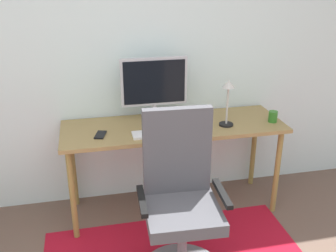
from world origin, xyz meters
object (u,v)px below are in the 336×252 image
computer_mouse (204,128)px  cell_phone (100,135)px  office_chair (181,215)px  keyboard (162,133)px  desk (174,134)px  monitor (154,84)px  desk_lamp (228,95)px  coffee_cup (273,117)px

computer_mouse → cell_phone: bearing=174.5°
cell_phone → office_chair: (0.44, -0.66, -0.31)m
cell_phone → office_chair: 0.85m
keyboard → computer_mouse: (0.32, 0.00, 0.01)m
computer_mouse → desk: bearing=140.8°
desk → monitor: monitor is taller
monitor → office_chair: monitor is taller
monitor → cell_phone: (-0.45, -0.23, -0.29)m
desk_lamp → office_chair: (-0.52, -0.65, -0.55)m
desk → desk_lamp: 0.52m
monitor → coffee_cup: monitor is taller
desk → monitor: bearing=130.4°
desk → keyboard: (-0.13, -0.16, 0.08)m
keyboard → office_chair: (0.00, -0.58, -0.31)m
desk → monitor: 0.42m
coffee_cup → desk_lamp: desk_lamp is taller
monitor → office_chair: (-0.00, -0.89, -0.60)m
desk_lamp → office_chair: 1.00m
monitor → keyboard: monitor is taller
computer_mouse → coffee_cup: 0.59m
monitor → desk_lamp: monitor is taller
cell_phone → desk_lamp: desk_lamp is taller
coffee_cup → office_chair: office_chair is taller
monitor → cell_phone: bearing=-152.6°
computer_mouse → office_chair: office_chair is taller
keyboard → office_chair: 0.66m
computer_mouse → coffee_cup: (0.59, 0.05, 0.03)m
computer_mouse → keyboard: bearing=-179.8°
monitor → desk_lamp: size_ratio=1.43×
desk → cell_phone: bearing=-171.5°
monitor → coffee_cup: size_ratio=5.90×
desk → office_chair: size_ratio=1.55×
desk_lamp → desk: bearing=166.5°
coffee_cup → desk: bearing=172.3°
keyboard → computer_mouse: computer_mouse is taller
coffee_cup → cell_phone: (-1.35, 0.02, -0.04)m
monitor → cell_phone: 0.58m
desk → cell_phone: 0.58m
computer_mouse → cell_phone: (-0.76, 0.07, -0.01)m
monitor → coffee_cup: (0.91, -0.25, -0.25)m
cell_phone → desk_lamp: bearing=15.1°
keyboard → cell_phone: keyboard is taller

